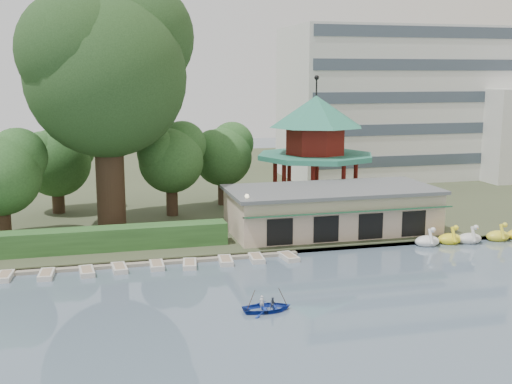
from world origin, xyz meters
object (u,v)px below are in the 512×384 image
object	(u,v)px
dock	(77,267)
boathouse	(332,209)
big_tree	(108,64)
rowboat_with_passengers	(267,304)
pavilion	(316,140)

from	to	relation	value
dock	boathouse	world-z (taller)	boathouse
dock	big_tree	world-z (taller)	big_tree
boathouse	big_tree	distance (m)	23.58
boathouse	big_tree	size ratio (longest dim) A/B	0.83
big_tree	rowboat_with_passengers	xyz separation A→B (m)	(8.23, -22.98, -14.71)
dock	pavilion	xyz separation A→B (m)	(24.00, 14.80, 7.36)
pavilion	rowboat_with_passengers	world-z (taller)	pavilion
boathouse	big_tree	bearing A→B (deg)	161.60
pavilion	big_tree	world-z (taller)	big_tree
boathouse	pavilion	world-z (taller)	pavilion
dock	rowboat_with_passengers	distance (m)	16.53
boathouse	rowboat_with_passengers	distance (m)	19.88
boathouse	pavilion	xyz separation A→B (m)	(2.00, 10.03, 5.11)
boathouse	big_tree	world-z (taller)	big_tree
pavilion	rowboat_with_passengers	bearing A→B (deg)	-115.19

